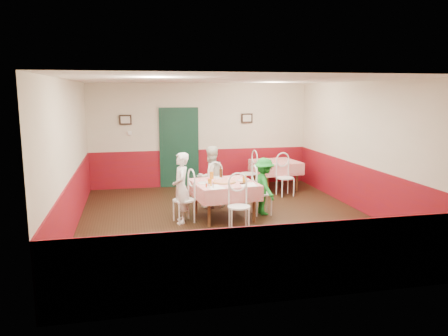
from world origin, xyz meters
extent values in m
plane|color=black|center=(0.00, 0.00, 0.00)|extent=(7.00, 7.00, 0.00)
plane|color=white|center=(0.00, 0.00, 2.80)|extent=(7.00, 7.00, 0.00)
cube|color=beige|center=(0.00, 3.50, 1.40)|extent=(6.00, 0.10, 2.80)
cube|color=beige|center=(0.00, -3.50, 1.40)|extent=(6.00, 0.10, 2.80)
cube|color=beige|center=(-3.00, 0.00, 1.40)|extent=(0.10, 7.00, 2.80)
cube|color=beige|center=(3.00, 0.00, 1.40)|extent=(0.10, 7.00, 2.80)
cube|color=maroon|center=(0.00, 3.48, 0.50)|extent=(6.00, 0.03, 1.00)
cube|color=maroon|center=(0.00, -3.48, 0.50)|extent=(6.00, 0.03, 1.00)
cube|color=maroon|center=(-2.98, 0.00, 0.50)|extent=(0.03, 7.00, 1.00)
cube|color=maroon|center=(2.98, 0.00, 0.50)|extent=(0.03, 7.00, 1.00)
cube|color=black|center=(-0.60, 3.45, 1.05)|extent=(0.96, 0.06, 2.10)
cube|color=black|center=(-2.00, 3.45, 1.85)|extent=(0.32, 0.03, 0.26)
cube|color=black|center=(1.30, 3.45, 1.85)|extent=(0.32, 0.03, 0.26)
cube|color=white|center=(-1.90, 3.45, 1.50)|extent=(0.10, 0.03, 0.10)
cube|color=red|center=(-0.06, 0.21, 0.38)|extent=(1.36, 1.36, 0.77)
cube|color=red|center=(1.86, 2.57, 0.38)|extent=(1.24, 1.24, 0.77)
cylinder|color=#B74723|center=(-0.06, 0.16, 0.78)|extent=(0.50, 0.50, 0.03)
cylinder|color=white|center=(-0.49, 0.15, 0.77)|extent=(0.28, 0.28, 0.01)
cylinder|color=white|center=(0.35, 0.25, 0.77)|extent=(0.28, 0.28, 0.01)
cylinder|color=white|center=(-0.12, 0.65, 0.77)|extent=(0.28, 0.28, 0.01)
cylinder|color=#BF7219|center=(-0.41, -0.10, 0.83)|extent=(0.08, 0.08, 0.14)
cylinder|color=#BF7219|center=(0.33, 0.03, 0.84)|extent=(0.09, 0.09, 0.15)
cylinder|color=#BF7219|center=(-0.24, 0.59, 0.83)|extent=(0.09, 0.09, 0.15)
cylinder|color=#381C0A|center=(-0.03, 0.65, 0.88)|extent=(0.07, 0.07, 0.23)
cylinder|color=silver|center=(-0.45, -0.26, 0.81)|extent=(0.04, 0.04, 0.09)
cylinder|color=silver|center=(-0.38, -0.30, 0.81)|extent=(0.04, 0.04, 0.09)
cylinder|color=#B23319|center=(-0.49, -0.20, 0.81)|extent=(0.04, 0.04, 0.09)
cube|color=white|center=(-0.34, -0.23, 0.76)|extent=(0.39, 0.46, 0.00)
cube|color=white|center=(0.36, -0.14, 0.76)|extent=(0.33, 0.42, 0.00)
cube|color=black|center=(0.27, -0.06, 0.77)|extent=(0.12, 0.10, 0.02)
imported|color=gray|center=(-0.95, 0.10, 0.70)|extent=(0.37, 0.53, 1.41)
imported|color=gray|center=(-0.17, 1.11, 0.69)|extent=(0.82, 0.74, 1.39)
imported|color=gray|center=(0.84, 0.32, 0.61)|extent=(0.54, 0.83, 1.21)
camera|label=1|loc=(-1.91, -8.31, 2.59)|focal=35.00mm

